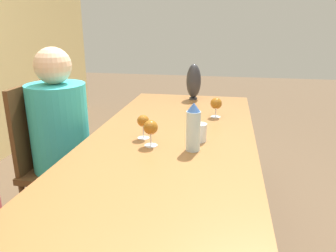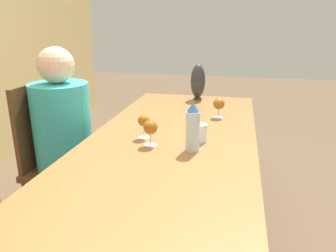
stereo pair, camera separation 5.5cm
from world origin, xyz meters
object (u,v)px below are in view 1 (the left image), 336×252
at_px(wine_glass_0, 216,104).
at_px(person_far, 63,139).
at_px(water_bottle, 193,128).
at_px(chair_far, 52,157).
at_px(vase, 194,81).
at_px(wine_glass_1, 151,128).
at_px(water_tumbler, 199,132).
at_px(wine_glass_3, 143,122).

bearing_deg(wine_glass_0, person_far, 111.82).
xyz_separation_m(water_bottle, chair_far, (0.25, 0.95, -0.34)).
distance_m(vase, wine_glass_1, 1.11).
height_order(water_tumbler, wine_glass_1, wine_glass_1).
bearing_deg(wine_glass_1, water_bottle, -95.63).
height_order(water_bottle, wine_glass_3, water_bottle).
distance_m(water_bottle, chair_far, 1.04).
xyz_separation_m(wine_glass_0, chair_far, (-0.38, 1.04, -0.31)).
xyz_separation_m(wine_glass_1, wine_glass_3, (0.10, 0.07, -0.00)).
distance_m(wine_glass_0, wine_glass_1, 0.68).
bearing_deg(person_far, vase, -40.07).
relative_size(water_bottle, wine_glass_0, 1.85).
bearing_deg(wine_glass_0, chair_far, 110.02).
xyz_separation_m(wine_glass_0, person_far, (-0.38, 0.94, -0.18)).
relative_size(wine_glass_0, wine_glass_1, 0.96).
bearing_deg(wine_glass_0, water_bottle, 171.96).
xyz_separation_m(chair_far, person_far, (0.00, -0.09, 0.14)).
xyz_separation_m(wine_glass_1, chair_far, (0.23, 0.72, -0.32)).
bearing_deg(vase, water_tumbler, -171.90).
bearing_deg(person_far, wine_glass_3, -102.20).
height_order(water_bottle, wine_glass_0, water_bottle).
relative_size(water_bottle, wine_glass_3, 1.84).
xyz_separation_m(water_tumbler, wine_glass_0, (0.49, -0.07, 0.04)).
distance_m(chair_far, person_far, 0.16).
height_order(water_bottle, water_tumbler, water_bottle).
height_order(water_bottle, chair_far, chair_far).
bearing_deg(chair_far, wine_glass_1, -107.33).
height_order(vase, wine_glass_3, vase).
relative_size(vase, wine_glass_0, 2.18).
relative_size(vase, wine_glass_1, 2.10).
bearing_deg(chair_far, wine_glass_0, -69.98).
xyz_separation_m(wine_glass_3, chair_far, (0.12, 0.66, -0.32)).
bearing_deg(water_tumbler, water_bottle, 171.73).
xyz_separation_m(water_tumbler, chair_far, (0.11, 0.97, -0.27)).
height_order(water_tumbler, wine_glass_0, wine_glass_0).
relative_size(wine_glass_0, chair_far, 0.14).
bearing_deg(person_far, water_bottle, -106.17).
distance_m(water_bottle, vase, 1.13).
bearing_deg(water_tumbler, vase, 8.10).
relative_size(water_bottle, chair_far, 0.25).
distance_m(water_tumbler, vase, 1.00).
bearing_deg(wine_glass_0, wine_glass_1, 152.61).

